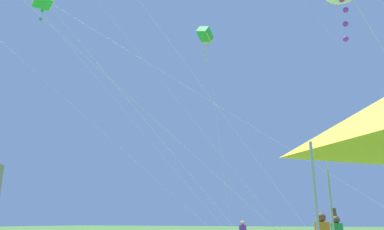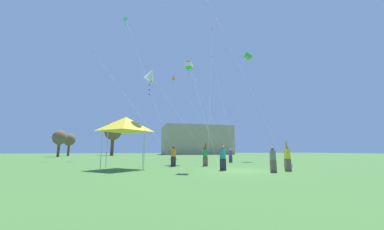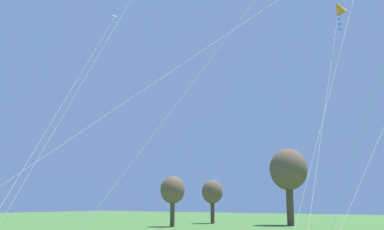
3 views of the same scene
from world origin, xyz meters
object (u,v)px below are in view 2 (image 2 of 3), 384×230
at_px(kite_white_diamond_7, 151,75).
at_px(kite_cyan_delta_10, 95,54).
at_px(kite_red_diamond_0, 188,61).
at_px(kite_orange_diamond_5, 173,77).
at_px(person_purple_shirt, 230,155).
at_px(person_teal_shirt, 223,156).
at_px(cooler_box, 288,166).
at_px(kite_cyan_delta_2, 126,21).
at_px(person_orange_shirt, 173,155).
at_px(kite_pink_delta_6, 212,31).
at_px(person_green_shirt, 205,155).
at_px(kite_green_delta_9, 212,59).
at_px(person_grey_shirt, 273,159).
at_px(festival_tent, 126,124).
at_px(kite_green_box_8, 248,57).
at_px(kite_white_box_4, 189,66).
at_px(person_yellow_shirt, 287,156).

height_order(kite_white_diamond_7, kite_cyan_delta_10, kite_cyan_delta_10).
bearing_deg(kite_red_diamond_0, kite_orange_diamond_5, 145.23).
bearing_deg(person_purple_shirt, person_teal_shirt, 112.70).
bearing_deg(cooler_box, kite_white_diamond_7, 168.82).
xyz_separation_m(kite_cyan_delta_2, kite_orange_diamond_5, (9.98, 6.98, -7.42)).
height_order(person_orange_shirt, kite_pink_delta_6, kite_pink_delta_6).
height_order(person_green_shirt, person_purple_shirt, person_green_shirt).
relative_size(kite_red_diamond_0, kite_green_delta_9, 0.87).
relative_size(kite_cyan_delta_2, kite_pink_delta_6, 0.98).
distance_m(person_purple_shirt, kite_cyan_delta_10, 26.05).
bearing_deg(kite_orange_diamond_5, person_grey_shirt, -87.46).
height_order(kite_pink_delta_6, kite_white_diamond_7, kite_pink_delta_6).
bearing_deg(person_purple_shirt, cooler_box, 149.70).
xyz_separation_m(festival_tent, kite_green_box_8, (17.06, 10.82, 12.40)).
bearing_deg(festival_tent, kite_green_box_8, 32.39).
distance_m(person_grey_shirt, kite_red_diamond_0, 35.59).
relative_size(cooler_box, kite_red_diamond_0, 0.02).
height_order(person_purple_shirt, kite_pink_delta_6, kite_pink_delta_6).
xyz_separation_m(cooler_box, kite_cyan_delta_10, (-19.18, 19.13, 16.31)).
xyz_separation_m(kite_white_box_4, kite_white_diamond_7, (-8.37, -20.55, -9.92)).
distance_m(person_grey_shirt, person_purple_shirt, 11.63).
bearing_deg(person_grey_shirt, kite_cyan_delta_2, 108.81).
xyz_separation_m(kite_cyan_delta_2, kite_green_box_8, (18.91, -9.11, -8.75)).
bearing_deg(kite_white_diamond_7, person_purple_shirt, 31.15).
relative_size(person_yellow_shirt, kite_red_diamond_0, 0.10).
relative_size(person_yellow_shirt, kite_green_delta_9, 0.08).
distance_m(person_orange_shirt, kite_green_delta_9, 37.15).
relative_size(kite_cyan_delta_2, kite_cyan_delta_10, 1.48).
bearing_deg(person_yellow_shirt, kite_cyan_delta_2, -119.79).
bearing_deg(person_teal_shirt, person_yellow_shirt, -120.35).
xyz_separation_m(person_orange_shirt, kite_red_diamond_0, (6.83, 23.03, 19.42)).
height_order(kite_pink_delta_6, kite_cyan_delta_10, kite_pink_delta_6).
height_order(person_orange_shirt, kite_cyan_delta_10, kite_cyan_delta_10).
bearing_deg(kite_white_diamond_7, kite_orange_diamond_5, 76.46).
distance_m(person_teal_shirt, person_purple_shirt, 10.53).
xyz_separation_m(festival_tent, kite_white_diamond_7, (1.80, 0.63, 4.42)).
bearing_deg(festival_tent, person_green_shirt, 13.93).
distance_m(kite_white_diamond_7, kite_green_box_8, 20.01).
xyz_separation_m(person_teal_shirt, kite_red_diamond_0, (4.04, 27.64, 19.43)).
bearing_deg(kite_cyan_delta_2, kite_pink_delta_6, -1.83).
bearing_deg(festival_tent, person_orange_shirt, 25.30).
relative_size(person_grey_shirt, kite_red_diamond_0, 0.08).
height_order(kite_white_box_4, kite_orange_diamond_5, kite_white_box_4).
xyz_separation_m(person_purple_shirt, kite_red_diamond_0, (-0.85, 18.31, 19.54)).
bearing_deg(person_orange_shirt, kite_white_diamond_7, 110.36).
relative_size(person_teal_shirt, kite_white_diamond_7, 0.24).
height_order(kite_red_diamond_0, kite_green_delta_9, kite_green_delta_9).
relative_size(kite_pink_delta_6, kite_green_delta_9, 1.06).
distance_m(person_yellow_shirt, kite_white_box_4, 30.42).
relative_size(person_orange_shirt, kite_cyan_delta_10, 0.11).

